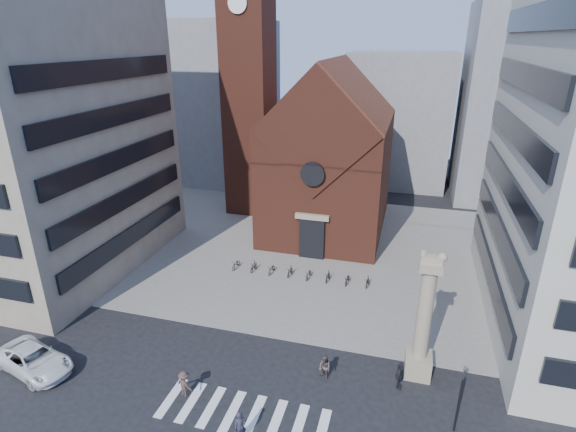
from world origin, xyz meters
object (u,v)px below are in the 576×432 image
object	(u,v)px
pedestrian_1	(325,368)
scooter_0	(236,264)
pedestrian_2	(399,376)
traffic_light	(460,398)
white_car	(34,360)
lion_column	(423,329)
pedestrian_0	(240,427)

from	to	relation	value
pedestrian_1	scooter_0	bearing A→B (deg)	168.37
scooter_0	pedestrian_2	bearing A→B (deg)	-33.69
pedestrian_2	traffic_light	bearing A→B (deg)	-122.70
white_car	pedestrian_1	bearing A→B (deg)	-61.61
traffic_light	pedestrian_2	distance (m)	4.18
lion_column	scooter_0	xyz separation A→B (m)	(-16.21, 9.93, -3.01)
traffic_light	scooter_0	size ratio (longest dim) A/B	2.83
traffic_light	pedestrian_2	size ratio (longest dim) A/B	2.33
lion_column	pedestrian_2	xyz separation A→B (m)	(-1.10, -1.55, -2.54)
pedestrian_0	scooter_0	distance (m)	19.08
scooter_0	pedestrian_0	bearing A→B (deg)	-64.03
lion_column	scooter_0	size ratio (longest dim) A/B	5.72
white_car	pedestrian_0	bearing A→B (deg)	-80.65
white_car	pedestrian_1	size ratio (longest dim) A/B	3.29
pedestrian_1	pedestrian_2	world-z (taller)	pedestrian_2
traffic_light	white_car	world-z (taller)	traffic_light
traffic_light	pedestrian_0	size ratio (longest dim) A/B	2.32
white_car	pedestrian_0	xyz separation A→B (m)	(14.66, -1.54, 0.15)
white_car	pedestrian_2	bearing A→B (deg)	-63.07
lion_column	white_car	xyz separation A→B (m)	(-23.59, -6.16, -2.68)
lion_column	traffic_light	xyz separation A→B (m)	(1.99, -4.00, -1.17)
lion_column	white_car	world-z (taller)	lion_column
white_car	scooter_0	bearing A→B (deg)	-9.28
lion_column	pedestrian_2	world-z (taller)	lion_column
traffic_light	pedestrian_0	bearing A→B (deg)	-161.31
lion_column	pedestrian_2	bearing A→B (deg)	-125.43
pedestrian_0	pedestrian_1	bearing A→B (deg)	18.03
pedestrian_0	scooter_0	world-z (taller)	pedestrian_0
traffic_light	white_car	bearing A→B (deg)	-175.18
traffic_light	scooter_0	distance (m)	23.00
white_car	scooter_0	xyz separation A→B (m)	(7.38, 16.09, -0.33)
lion_column	pedestrian_0	size ratio (longest dim) A/B	4.68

